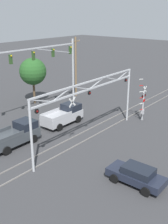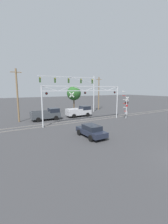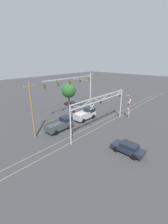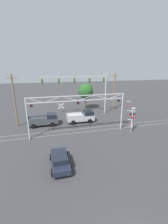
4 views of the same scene
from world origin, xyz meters
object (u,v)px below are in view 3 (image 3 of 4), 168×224
object	(u,v)px
sedan_waiting	(128,148)
background_tree_beyond_span	(69,91)
pickup_truck_lead	(86,114)
utility_pole_right	(91,88)
traffic_signal_span	(79,85)
pickup_truck_following	(61,124)
utility_pole_left	(32,111)
crossing_gantry	(101,104)
crossing_signal_mast	(129,109)

from	to	relation	value
sedan_waiting	background_tree_beyond_span	distance (m)	22.73
pickup_truck_lead	utility_pole_right	size ratio (longest dim) A/B	0.58
traffic_signal_span	pickup_truck_following	bearing A→B (deg)	-156.14
pickup_truck_following	utility_pole_right	xyz separation A→B (m)	(16.36, 6.35, 3.48)
traffic_signal_span	utility_pole_left	distance (m)	14.42
traffic_signal_span	pickup_truck_lead	size ratio (longest dim) A/B	2.70
crossing_gantry	background_tree_beyond_span	bearing A→B (deg)	70.38
utility_pole_right	background_tree_beyond_span	size ratio (longest dim) A/B	1.38
pickup_truck_following	utility_pole_left	world-z (taller)	utility_pole_left
crossing_gantry	crossing_signal_mast	xyz separation A→B (m)	(8.30, -1.44, -2.57)
crossing_gantry	sedan_waiting	size ratio (longest dim) A/B	3.39
crossing_gantry	sedan_waiting	bearing A→B (deg)	-116.14
pickup_truck_lead	background_tree_beyond_span	distance (m)	9.62
utility_pole_left	traffic_signal_span	bearing A→B (deg)	13.01
crossing_signal_mast	utility_pole_right	world-z (taller)	utility_pole_right
sedan_waiting	crossing_signal_mast	bearing A→B (deg)	26.29
traffic_signal_span	pickup_truck_lead	world-z (taller)	traffic_signal_span
sedan_waiting	background_tree_beyond_span	bearing A→B (deg)	68.01
crossing_gantry	sedan_waiting	world-z (taller)	crossing_gantry
crossing_signal_mast	utility_pole_right	xyz separation A→B (m)	(2.98, 12.80, 2.47)
crossing_signal_mast	utility_pole_left	world-z (taller)	utility_pole_left
crossing_signal_mast	pickup_truck_lead	world-z (taller)	crossing_signal_mast
utility_pole_right	background_tree_beyond_span	bearing A→B (deg)	161.83
pickup_truck_following	utility_pole_left	distance (m)	5.96
utility_pole_left	utility_pole_right	world-z (taller)	utility_pole_left
traffic_signal_span	utility_pole_left	world-z (taller)	utility_pole_left
sedan_waiting	utility_pole_right	size ratio (longest dim) A/B	0.50
pickup_truck_following	utility_pole_right	bearing A→B (deg)	21.21
crossing_signal_mast	utility_pole_left	xyz separation A→B (m)	(-18.03, 7.34, 2.60)
crossing_gantry	utility_pole_right	size ratio (longest dim) A/B	1.69
pickup_truck_following	background_tree_beyond_span	distance (m)	13.47
sedan_waiting	traffic_signal_span	bearing A→B (deg)	64.62
crossing_signal_mast	pickup_truck_following	xyz separation A→B (m)	(-13.38, 6.45, -1.01)
pickup_truck_lead	utility_pole_right	xyz separation A→B (m)	(9.51, 6.32, 3.48)
pickup_truck_lead	utility_pole_left	xyz separation A→B (m)	(-11.51, 0.86, 3.61)
crossing_gantry	utility_pole_left	distance (m)	11.38
pickup_truck_following	crossing_signal_mast	bearing A→B (deg)	-25.75
sedan_waiting	background_tree_beyond_span	world-z (taller)	background_tree_beyond_span
pickup_truck_lead	pickup_truck_following	world-z (taller)	same
background_tree_beyond_span	sedan_waiting	bearing A→B (deg)	-111.99
pickup_truck_lead	pickup_truck_following	xyz separation A→B (m)	(-6.85, -0.03, 0.00)
crossing_signal_mast	utility_pole_right	size ratio (longest dim) A/B	0.60
utility_pole_left	utility_pole_right	bearing A→B (deg)	14.57
traffic_signal_span	sedan_waiting	size ratio (longest dim) A/B	3.15
crossing_signal_mast	background_tree_beyond_span	size ratio (longest dim) A/B	0.83
pickup_truck_lead	pickup_truck_following	distance (m)	6.85
crossing_gantry	pickup_truck_lead	distance (m)	6.43
utility_pole_right	pickup_truck_following	bearing A→B (deg)	-158.79
crossing_gantry	sedan_waiting	xyz separation A→B (m)	(-3.59, -7.31, -3.84)
utility_pole_left	crossing_gantry	bearing A→B (deg)	-31.19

